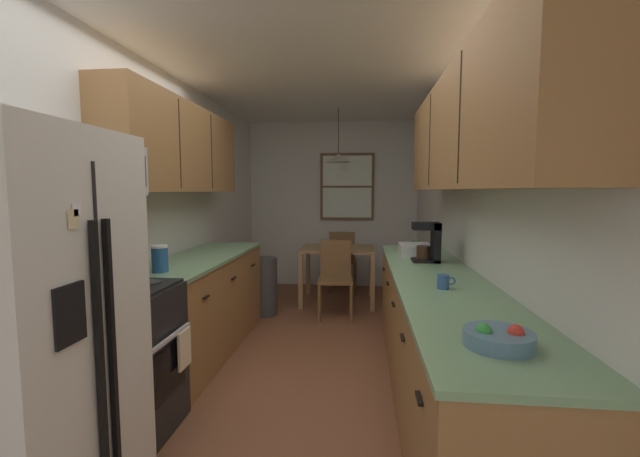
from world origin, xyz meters
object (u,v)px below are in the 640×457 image
(dining_chair_near, at_px, (336,275))
(storage_canister, at_px, (160,259))
(trash_bin, at_px, (264,286))
(dish_rack, at_px, (415,249))
(stove_range, at_px, (117,361))
(fruit_bowl, at_px, (499,337))
(microwave_over_range, at_px, (89,169))
(mug_spare, at_px, (444,282))
(mug_by_coffeemaker, at_px, (416,245))
(refrigerator, at_px, (21,340))
(dining_chair_far, at_px, (342,258))
(dining_table, at_px, (338,256))
(coffee_maker, at_px, (430,241))

(dining_chair_near, distance_m, storage_canister, 2.31)
(trash_bin, height_order, dish_rack, dish_rack)
(storage_canister, bearing_deg, stove_range, -89.44)
(trash_bin, relative_size, fruit_bowl, 2.66)
(fruit_bowl, distance_m, dish_rack, 2.22)
(trash_bin, bearing_deg, microwave_over_range, -99.39)
(dining_chair_near, relative_size, dish_rack, 2.65)
(microwave_over_range, distance_m, dish_rack, 2.68)
(microwave_over_range, xyz_separation_m, mug_spare, (2.07, 0.26, -0.67))
(dining_chair_near, distance_m, mug_by_coffeemaker, 1.13)
(mug_by_coffeemaker, distance_m, dish_rack, 0.36)
(refrigerator, bearing_deg, mug_spare, 27.16)
(dining_chair_far, height_order, storage_canister, storage_canister)
(trash_bin, bearing_deg, dish_rack, -28.38)
(stove_range, distance_m, mug_by_coffeemaker, 2.83)
(dining_table, bearing_deg, dish_rack, -62.22)
(storage_canister, relative_size, dish_rack, 0.57)
(coffee_maker, xyz_separation_m, dish_rack, (-0.07, 0.37, -0.12))
(trash_bin, bearing_deg, coffee_maker, -36.19)
(dining_table, xyz_separation_m, mug_spare, (0.81, -2.84, 0.32))
(dining_table, xyz_separation_m, mug_by_coffeemaker, (0.86, -1.17, 0.33))
(storage_canister, xyz_separation_m, mug_by_coffeemaker, (2.02, 1.36, -0.05))
(coffee_maker, bearing_deg, trash_bin, 143.81)
(dish_rack, bearing_deg, stove_range, -141.11)
(mug_by_coffeemaker, distance_m, fruit_bowl, 2.58)
(microwave_over_range, bearing_deg, refrigerator, -76.86)
(dining_chair_far, bearing_deg, stove_range, -107.68)
(dining_chair_far, xyz_separation_m, coffee_maker, (0.85, -2.48, 0.57))
(refrigerator, xyz_separation_m, mug_spare, (1.90, 0.98, 0.07))
(trash_bin, distance_m, mug_by_coffeemaker, 1.90)
(microwave_over_range, bearing_deg, dining_chair_far, 70.74)
(fruit_bowl, relative_size, dish_rack, 0.76)
(trash_bin, bearing_deg, mug_spare, -53.04)
(mug_spare, bearing_deg, dish_rack, 90.19)
(stove_range, bearing_deg, mug_spare, 7.61)
(coffee_maker, distance_m, mug_spare, 0.95)
(stove_range, distance_m, mug_spare, 2.03)
(dining_chair_near, xyz_separation_m, trash_bin, (-0.86, -0.04, -0.15))
(refrigerator, distance_m, mug_by_coffeemaker, 3.29)
(stove_range, xyz_separation_m, dish_rack, (1.95, 1.57, 0.48))
(storage_canister, relative_size, mug_by_coffeemaker, 1.59)
(refrigerator, height_order, storage_canister, refrigerator)
(refrigerator, distance_m, mug_spare, 2.14)
(dining_table, relative_size, dining_chair_near, 1.06)
(stove_range, relative_size, microwave_over_range, 1.80)
(storage_canister, bearing_deg, refrigerator, -87.37)
(refrigerator, relative_size, storage_canister, 8.97)
(dining_chair_far, height_order, coffee_maker, coffee_maker)
(refrigerator, distance_m, dish_rack, 2.97)
(dining_chair_near, bearing_deg, dining_chair_far, 88.87)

